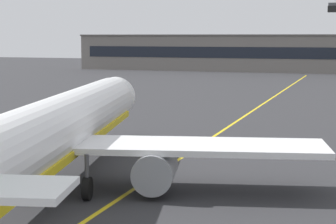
{
  "coord_description": "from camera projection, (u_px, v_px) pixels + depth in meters",
  "views": [
    {
      "loc": [
        13.78,
        -21.91,
        9.02
      ],
      "look_at": [
        2.0,
        11.86,
        4.5
      ],
      "focal_mm": 64.42,
      "sensor_mm": 36.0,
      "label": 1
    }
  ],
  "objects": [
    {
      "name": "terminal_building",
      "position": [
        331.0,
        54.0,
        148.6
      ],
      "size": [
        131.94,
        12.4,
        9.42
      ],
      "color": "slate",
      "rests_on": "ground"
    },
    {
      "name": "airliner_foreground",
      "position": [
        50.0,
        134.0,
        35.0
      ],
      "size": [
        32.24,
        41.01,
        11.65
      ],
      "color": "white",
      "rests_on": "ground"
    },
    {
      "name": "safety_cone_by_nose_gear",
      "position": [
        162.0,
        142.0,
        49.93
      ],
      "size": [
        0.44,
        0.44,
        0.55
      ],
      "color": "orange",
      "rests_on": "ground"
    },
    {
      "name": "taxiway_centreline",
      "position": [
        213.0,
        137.0,
        54.26
      ],
      "size": [
        3.85,
        179.97,
        0.01
      ],
      "primitive_type": "cube",
      "rotation": [
        0.0,
        0.0,
        0.02
      ],
      "color": "yellow",
      "rests_on": "ground"
    }
  ]
}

